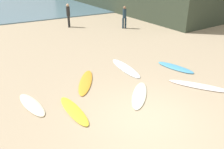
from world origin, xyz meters
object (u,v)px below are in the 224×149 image
surfboard_2 (175,67)px  surfboard_0 (139,95)px  surfboard_6 (125,68)px  beachgoer_mid (68,14)px  surfboard_3 (86,82)px  surfboard_1 (74,110)px  beachgoer_near (124,16)px  surfboard_5 (32,105)px  surfboard_4 (199,86)px

surfboard_2 → surfboard_0: bearing=-173.2°
surfboard_6 → beachgoer_mid: beachgoer_mid is taller
surfboard_2 → surfboard_3: 4.52m
surfboard_1 → beachgoer_near: 11.61m
surfboard_3 → surfboard_5: surfboard_3 is taller
surfboard_2 → surfboard_3: (-4.47, 0.71, -0.01)m
surfboard_3 → surfboard_6: (2.30, 0.44, -0.01)m
surfboard_1 → surfboard_4: bearing=-12.6°
surfboard_0 → surfboard_5: size_ratio=1.11×
surfboard_4 → surfboard_6: 3.53m
surfboard_3 → beachgoer_near: bearing=78.6°
surfboard_1 → beachgoer_near: (7.50, 8.82, 0.90)m
surfboard_0 → surfboard_2: surfboard_2 is taller
surfboard_3 → beachgoer_near: (6.28, 7.02, 0.90)m
surfboard_0 → surfboard_2: 3.32m
surfboard_6 → beachgoer_mid: 9.09m
surfboard_0 → surfboard_5: bearing=-158.1°
surfboard_2 → beachgoer_near: bearing=60.4°
surfboard_3 → beachgoer_mid: size_ratio=1.31×
surfboard_4 → surfboard_5: surfboard_4 is taller
surfboard_0 → beachgoer_near: size_ratio=1.26×
surfboard_3 → surfboard_6: 2.34m
surfboard_3 → surfboard_4: size_ratio=0.93×
surfboard_1 → surfboard_6: size_ratio=0.83×
surfboard_1 → surfboard_3: surfboard_1 is taller
surfboard_0 → surfboard_6: bearing=111.2°
surfboard_5 → surfboard_6: 4.85m
surfboard_0 → beachgoer_mid: beachgoer_mid is taller
surfboard_2 → surfboard_5: size_ratio=1.02×
surfboard_3 → surfboard_6: size_ratio=0.95×
surfboard_5 → beachgoer_near: 11.66m
surfboard_1 → beachgoer_mid: 11.95m
surfboard_4 → surfboard_0: bearing=-50.1°
surfboard_4 → surfboard_6: size_ratio=1.02×
surfboard_2 → surfboard_6: 2.45m
surfboard_3 → surfboard_5: size_ratio=1.24×
surfboard_0 → surfboard_4: surfboard_4 is taller
beachgoer_near → surfboard_0: bearing=74.2°
surfboard_6 → beachgoer_near: (3.98, 6.58, 0.91)m
surfboard_2 → surfboard_4: size_ratio=0.77×
surfboard_0 → surfboard_4: (2.61, -0.62, 0.00)m
surfboard_0 → surfboard_6: 2.61m
surfboard_1 → beachgoer_near: bearing=46.1°
surfboard_4 → surfboard_6: (-1.73, 3.08, -0.00)m
surfboard_3 → beachgoer_near: size_ratio=1.40×
surfboard_0 → surfboard_4: size_ratio=0.84×
surfboard_0 → beachgoer_near: 10.31m
surfboard_1 → surfboard_5: bearing=133.8°
beachgoer_mid → surfboard_3: bearing=-165.5°
surfboard_1 → surfboard_3: (1.22, 1.79, -0.00)m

